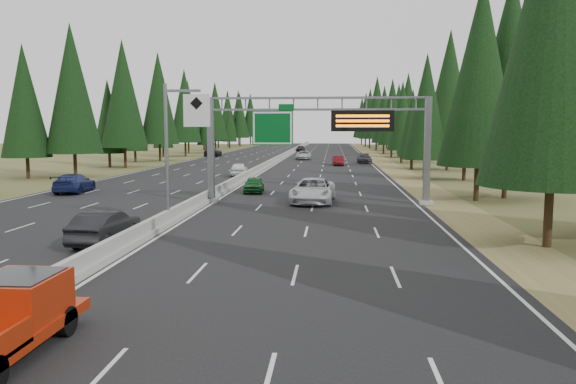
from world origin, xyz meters
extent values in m
cube|color=black|center=(0.00, 80.00, 0.04)|extent=(32.00, 260.00, 0.08)
cube|color=olive|center=(17.80, 80.00, 0.03)|extent=(3.60, 260.00, 0.06)
cube|color=brown|center=(-17.80, 80.00, 0.03)|extent=(3.60, 260.00, 0.06)
cube|color=gray|center=(0.00, 80.00, 0.23)|extent=(0.70, 260.00, 0.30)
cube|color=gray|center=(0.00, 80.00, 0.63)|extent=(0.30, 260.00, 0.60)
cube|color=slate|center=(0.35, 35.00, 3.98)|extent=(0.45, 0.45, 7.80)
cube|color=gray|center=(0.35, 35.00, 0.23)|extent=(0.90, 0.90, 0.30)
cube|color=slate|center=(16.20, 35.00, 3.98)|extent=(0.45, 0.45, 7.80)
cube|color=gray|center=(16.20, 35.00, 0.23)|extent=(0.90, 0.90, 0.30)
cube|color=slate|center=(8.28, 35.00, 7.80)|extent=(15.85, 0.35, 0.16)
cube|color=slate|center=(8.28, 35.00, 6.96)|extent=(15.85, 0.35, 0.16)
cube|color=#054C19|center=(5.00, 34.75, 5.63)|extent=(3.00, 0.10, 2.50)
cube|color=silver|center=(5.00, 34.69, 5.63)|extent=(2.85, 0.02, 2.35)
cube|color=#054C19|center=(6.00, 34.75, 7.13)|extent=(1.10, 0.10, 0.45)
cube|color=black|center=(11.50, 34.70, 6.13)|extent=(4.50, 0.40, 1.50)
cube|color=orange|center=(11.50, 34.48, 6.48)|extent=(3.80, 0.02, 0.18)
cube|color=orange|center=(11.50, 34.48, 6.13)|extent=(3.80, 0.02, 0.18)
cube|color=orange|center=(11.50, 34.48, 5.78)|extent=(3.80, 0.02, 0.18)
cylinder|color=slate|center=(0.00, 25.00, 4.08)|extent=(0.20, 0.20, 8.00)
cube|color=gray|center=(0.00, 25.00, 0.18)|extent=(0.50, 0.50, 0.20)
cube|color=slate|center=(1.00, 25.00, 7.68)|extent=(2.00, 0.15, 0.15)
cube|color=silver|center=(1.80, 24.88, 6.58)|extent=(1.50, 0.06, 1.80)
cylinder|color=black|center=(19.43, 20.53, 1.47)|extent=(0.40, 0.40, 2.93)
cone|color=black|center=(19.43, 20.53, 10.62)|extent=(6.59, 6.59, 15.38)
cylinder|color=black|center=(20.52, 38.06, 1.36)|extent=(0.40, 0.40, 2.73)
cone|color=black|center=(20.52, 38.06, 9.88)|extent=(6.13, 6.13, 14.31)
cylinder|color=black|center=(23.22, 39.97, 1.43)|extent=(0.40, 0.40, 2.86)
cone|color=black|center=(23.22, 39.97, 10.38)|extent=(6.44, 6.44, 15.04)
cylinder|color=black|center=(19.56, 56.70, 1.10)|extent=(0.40, 0.40, 2.21)
cone|color=black|center=(19.56, 56.70, 8.00)|extent=(4.97, 4.97, 11.59)
cylinder|color=black|center=(23.67, 55.98, 0.95)|extent=(0.40, 0.40, 1.89)
cone|color=black|center=(23.67, 55.98, 6.86)|extent=(4.26, 4.26, 9.93)
cylinder|color=black|center=(20.31, 72.57, 0.88)|extent=(0.40, 0.40, 1.77)
cone|color=black|center=(20.31, 72.57, 6.41)|extent=(3.98, 3.98, 9.28)
cylinder|color=black|center=(24.85, 71.13, 1.50)|extent=(0.40, 0.40, 3.00)
cone|color=black|center=(24.85, 71.13, 10.87)|extent=(6.75, 6.75, 15.74)
cylinder|color=black|center=(20.70, 87.30, 1.07)|extent=(0.40, 0.40, 2.14)
cone|color=black|center=(20.70, 87.30, 7.75)|extent=(4.81, 4.81, 11.22)
cylinder|color=black|center=(24.92, 89.82, 0.93)|extent=(0.40, 0.40, 1.86)
cone|color=black|center=(24.92, 89.82, 6.76)|extent=(4.20, 4.20, 9.79)
cylinder|color=black|center=(20.92, 105.48, 1.23)|extent=(0.40, 0.40, 2.46)
cone|color=black|center=(20.92, 105.48, 8.93)|extent=(5.54, 5.54, 12.93)
cylinder|color=black|center=(23.93, 105.52, 1.32)|extent=(0.40, 0.40, 2.63)
cone|color=black|center=(23.93, 105.52, 9.54)|extent=(5.92, 5.92, 13.82)
cylinder|color=black|center=(20.88, 122.01, 1.23)|extent=(0.40, 0.40, 2.45)
cone|color=black|center=(20.88, 122.01, 8.88)|extent=(5.51, 5.51, 12.87)
cylinder|color=black|center=(24.06, 122.08, 1.26)|extent=(0.40, 0.40, 2.52)
cone|color=black|center=(24.06, 122.08, 9.14)|extent=(5.67, 5.67, 13.23)
cylinder|color=black|center=(20.60, 139.87, 1.52)|extent=(0.40, 0.40, 3.04)
cone|color=black|center=(20.60, 139.87, 11.02)|extent=(6.84, 6.84, 15.96)
cylinder|color=black|center=(24.76, 140.06, 1.26)|extent=(0.40, 0.40, 2.52)
cone|color=black|center=(24.76, 140.06, 9.13)|extent=(5.67, 5.67, 13.23)
cylinder|color=black|center=(19.98, 156.59, 1.38)|extent=(0.40, 0.40, 2.75)
cone|color=black|center=(19.98, 156.59, 9.98)|extent=(6.20, 6.20, 14.46)
cylinder|color=black|center=(24.66, 154.87, 1.14)|extent=(0.40, 0.40, 2.28)
cone|color=black|center=(24.66, 154.87, 8.28)|extent=(5.14, 5.14, 12.00)
cylinder|color=black|center=(19.64, 171.16, 1.35)|extent=(0.40, 0.40, 2.71)
cone|color=black|center=(19.64, 171.16, 9.81)|extent=(6.09, 6.09, 14.21)
cylinder|color=black|center=(23.16, 172.92, 1.48)|extent=(0.40, 0.40, 2.95)
cone|color=black|center=(23.16, 172.92, 10.70)|extent=(6.64, 6.64, 15.50)
cylinder|color=black|center=(19.36, 189.24, 1.32)|extent=(0.40, 0.40, 2.64)
cone|color=black|center=(19.36, 189.24, 9.57)|extent=(5.94, 5.94, 13.85)
cylinder|color=black|center=(24.97, 187.76, 0.99)|extent=(0.40, 0.40, 1.98)
cone|color=black|center=(24.97, 187.76, 7.16)|extent=(4.45, 4.45, 10.37)
cylinder|color=black|center=(-20.07, 56.00, 1.40)|extent=(0.40, 0.40, 2.79)
cone|color=black|center=(-20.07, 56.00, 10.12)|extent=(6.28, 6.28, 14.66)
cylinder|color=black|center=(-24.83, 54.35, 1.20)|extent=(0.40, 0.40, 2.40)
cone|color=black|center=(-24.83, 54.35, 8.69)|extent=(5.39, 5.39, 12.59)
cylinder|color=black|center=(-20.43, 72.61, 1.46)|extent=(0.40, 0.40, 2.91)
cone|color=black|center=(-20.43, 72.61, 10.56)|extent=(6.55, 6.55, 15.29)
cylinder|color=black|center=(-23.07, 73.38, 1.02)|extent=(0.40, 0.40, 2.04)
cone|color=black|center=(-23.07, 73.38, 7.40)|extent=(4.60, 4.60, 10.72)
cylinder|color=black|center=(-20.50, 89.24, 1.49)|extent=(0.40, 0.40, 2.98)
cone|color=black|center=(-20.50, 89.24, 10.82)|extent=(6.71, 6.71, 15.66)
cylinder|color=black|center=(-23.87, 86.34, 0.94)|extent=(0.40, 0.40, 1.89)
cone|color=black|center=(-23.87, 86.34, 6.84)|extent=(4.25, 4.25, 9.91)
cylinder|color=black|center=(-20.63, 106.79, 1.41)|extent=(0.40, 0.40, 2.83)
cone|color=black|center=(-20.63, 106.79, 10.25)|extent=(6.36, 6.36, 14.84)
cylinder|color=black|center=(-24.63, 104.68, 0.89)|extent=(0.40, 0.40, 1.78)
cone|color=black|center=(-24.63, 104.68, 6.44)|extent=(4.00, 4.00, 9.33)
cylinder|color=black|center=(-20.05, 123.09, 0.94)|extent=(0.40, 0.40, 1.88)
cone|color=black|center=(-20.05, 123.09, 6.80)|extent=(4.22, 4.22, 9.84)
cylinder|color=black|center=(-23.72, 121.25, 1.34)|extent=(0.40, 0.40, 2.67)
cone|color=black|center=(-23.72, 121.25, 9.68)|extent=(6.01, 6.01, 14.02)
cylinder|color=black|center=(-20.94, 138.05, 1.41)|extent=(0.40, 0.40, 2.83)
cone|color=black|center=(-20.94, 138.05, 10.26)|extent=(6.37, 6.37, 14.85)
cylinder|color=black|center=(-24.44, 139.95, 1.01)|extent=(0.40, 0.40, 2.02)
cone|color=black|center=(-24.44, 139.95, 7.32)|extent=(4.54, 4.54, 10.60)
cylinder|color=black|center=(-20.29, 154.57, 0.96)|extent=(0.40, 0.40, 1.91)
cone|color=black|center=(-20.29, 154.57, 6.93)|extent=(4.30, 4.30, 10.04)
cylinder|color=black|center=(-23.88, 155.83, 1.00)|extent=(0.40, 0.40, 2.01)
cone|color=black|center=(-23.88, 155.83, 7.28)|extent=(4.52, 4.52, 10.54)
cylinder|color=black|center=(-20.27, 172.89, 1.36)|extent=(0.40, 0.40, 2.72)
cone|color=black|center=(-20.27, 172.89, 9.87)|extent=(6.13, 6.13, 14.29)
cylinder|color=black|center=(-23.78, 170.68, 1.42)|extent=(0.40, 0.40, 2.84)
cone|color=black|center=(-23.78, 170.68, 10.31)|extent=(6.40, 6.40, 14.93)
cylinder|color=black|center=(-19.14, 188.35, 1.43)|extent=(0.40, 0.40, 2.86)
cone|color=black|center=(-19.14, 188.35, 10.38)|extent=(6.44, 6.44, 15.04)
cylinder|color=black|center=(-23.01, 186.61, 1.51)|extent=(0.40, 0.40, 3.02)
cone|color=black|center=(-23.01, 186.61, 10.96)|extent=(6.80, 6.80, 15.88)
imported|color=silver|center=(7.96, 35.40, 0.99)|extent=(3.43, 6.74, 1.82)
cylinder|color=black|center=(0.66, 7.74, 0.48)|extent=(0.30, 0.79, 0.79)
cylinder|color=black|center=(2.34, 7.74, 0.48)|extent=(0.30, 0.79, 0.79)
cube|color=#B7280B|center=(1.50, 6.16, 0.63)|extent=(1.98, 5.55, 0.30)
cube|color=#B7280B|center=(1.50, 7.05, 1.32)|extent=(1.88, 2.18, 1.09)
cube|color=black|center=(1.50, 7.05, 1.62)|extent=(1.68, 1.88, 0.55)
cube|color=#B7280B|center=(2.44, 4.67, 0.97)|extent=(0.10, 2.38, 0.59)
imported|color=#155F23|center=(2.61, 41.82, 0.76)|extent=(1.85, 4.10, 1.37)
imported|color=#610D14|center=(10.21, 78.72, 0.80)|extent=(1.83, 4.47, 1.44)
imported|color=black|center=(14.50, 84.53, 0.84)|extent=(2.26, 5.29, 1.52)
imported|color=silver|center=(4.22, 94.81, 0.86)|extent=(2.68, 5.66, 1.56)
imported|color=black|center=(1.50, 132.35, 0.82)|extent=(2.14, 4.47, 1.47)
imported|color=black|center=(-1.50, 19.63, 0.88)|extent=(1.93, 4.92, 1.60)
imported|color=navy|center=(-12.94, 40.55, 0.90)|extent=(2.83, 5.82, 1.63)
imported|color=white|center=(-1.50, 58.51, 0.87)|extent=(2.27, 4.81, 1.59)
imported|color=black|center=(-14.50, 104.89, 0.90)|extent=(2.78, 5.94, 1.64)
camera|label=1|loc=(9.37, -6.17, 5.56)|focal=35.00mm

